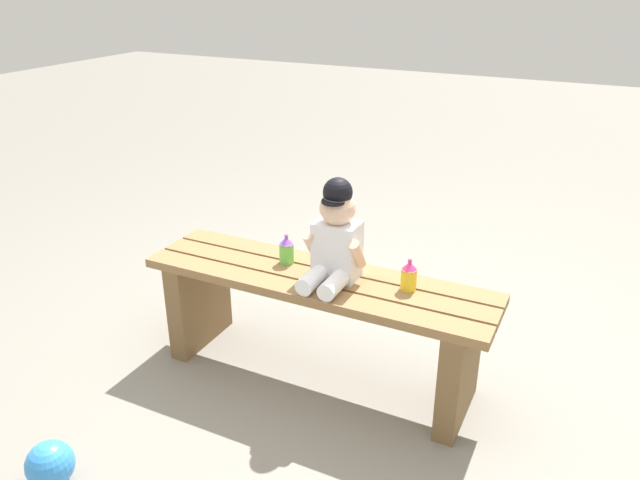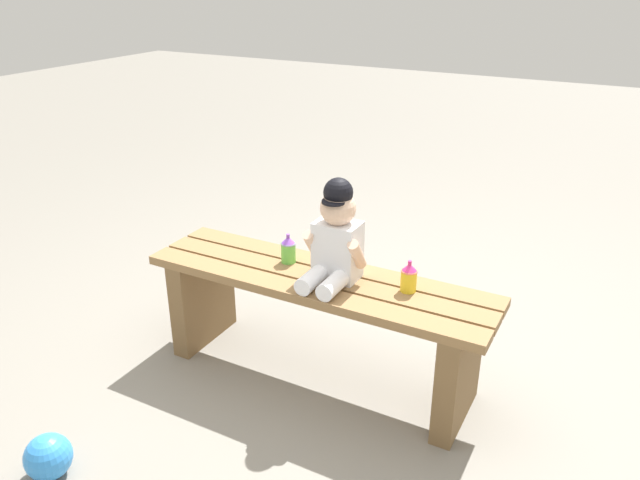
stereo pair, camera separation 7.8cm
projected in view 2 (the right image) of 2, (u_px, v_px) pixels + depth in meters
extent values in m
plane|color=gray|center=(318.00, 374.00, 2.61)|extent=(16.00, 16.00, 0.00)
cube|color=olive|center=(302.00, 293.00, 2.33)|extent=(1.42, 0.11, 0.04)
cube|color=olive|center=(318.00, 280.00, 2.43)|extent=(1.42, 0.11, 0.04)
cube|color=olive|center=(333.00, 267.00, 2.53)|extent=(1.42, 0.11, 0.04)
cube|color=brown|center=(203.00, 297.00, 2.78)|extent=(0.08, 0.36, 0.43)
cube|color=brown|center=(459.00, 371.00, 2.27)|extent=(0.08, 0.36, 0.43)
cube|color=white|center=(338.00, 250.00, 2.36)|extent=(0.17, 0.12, 0.23)
sphere|color=beige|center=(338.00, 208.00, 2.29)|extent=(0.14, 0.14, 0.14)
cylinder|color=black|center=(334.00, 202.00, 2.25)|extent=(0.09, 0.09, 0.01)
sphere|color=black|center=(338.00, 192.00, 2.27)|extent=(0.11, 0.11, 0.11)
cylinder|color=white|center=(312.00, 279.00, 2.32)|extent=(0.07, 0.16, 0.07)
cylinder|color=white|center=(334.00, 285.00, 2.28)|extent=(0.07, 0.16, 0.07)
cylinder|color=beige|center=(312.00, 245.00, 2.37)|extent=(0.04, 0.12, 0.14)
cylinder|color=beige|center=(356.00, 255.00, 2.29)|extent=(0.04, 0.12, 0.14)
cylinder|color=#66CC4C|center=(288.00, 252.00, 2.51)|extent=(0.06, 0.06, 0.08)
cone|color=#8C4CCC|center=(288.00, 240.00, 2.49)|extent=(0.06, 0.06, 0.03)
cylinder|color=#8C4CCC|center=(288.00, 236.00, 2.49)|extent=(0.01, 0.01, 0.02)
cylinder|color=yellow|center=(409.00, 281.00, 2.29)|extent=(0.06, 0.06, 0.08)
cone|color=#E5337F|center=(409.00, 267.00, 2.27)|extent=(0.06, 0.06, 0.03)
cylinder|color=#E5337F|center=(410.00, 263.00, 2.26)|extent=(0.01, 0.01, 0.02)
sphere|color=#338CE5|center=(48.00, 457.00, 2.06)|extent=(0.16, 0.16, 0.16)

